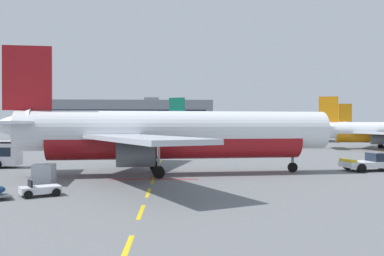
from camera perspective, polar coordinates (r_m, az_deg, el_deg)
ground at (r=59.34m, az=17.51°, el=-4.25°), size 400.00×400.00×0.00m
apron_paint_markings at (r=53.40m, az=-4.39°, el=-4.75°), size 8.00×95.77×0.01m
airliner_foreground at (r=41.37m, az=-2.84°, el=-0.82°), size 34.82×34.43×12.20m
pushback_tug at (r=48.60m, az=23.25°, el=-4.26°), size 6.25×3.66×2.08m
airliner_far_center at (r=112.70m, az=-8.05°, el=-0.05°), size 32.07×30.64×11.61m
airliner_far_right at (r=130.62m, az=14.94°, el=-0.07°), size 31.28×31.12×10.97m
uld_cargo_container at (r=37.37m, az=-19.33°, el=-5.84°), size 1.62×1.57×1.60m
terminal_satellite at (r=181.98m, az=-8.86°, el=1.29°), size 71.88×25.34×16.17m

